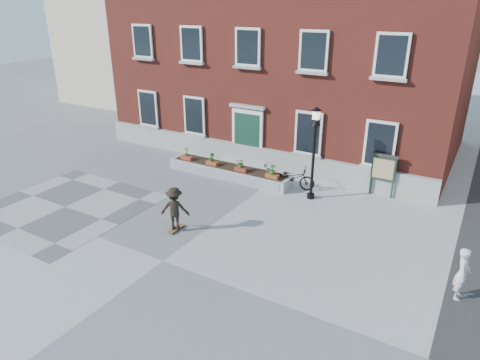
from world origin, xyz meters
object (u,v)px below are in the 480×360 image
Objects in this scene: bystander at (462,274)px; lamp_post at (315,141)px; notice_board at (384,168)px; bicycle at (292,178)px; skateboarder at (175,209)px.

bystander is 0.40× the size of lamp_post.
notice_board is at bearing 31.15° from bystander.
lamp_post is at bearing -129.20° from bicycle.
notice_board is (2.48, 1.74, -1.28)m from lamp_post.
lamp_post is 3.29m from notice_board.
skateboarder is at bearing 145.33° from bicycle.
notice_board is 8.88m from skateboarder.
bystander is 7.51m from lamp_post.
lamp_post is at bearing 58.16° from skateboarder.
lamp_post is 2.33× the size of skateboarder.
notice_board reaches higher than bicycle.
bystander is at bearing -33.88° from lamp_post.
bicycle is 0.50× the size of lamp_post.
skateboarder is (-5.65, -6.84, -0.39)m from notice_board.
bystander is (7.16, -4.58, 0.26)m from bicycle.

